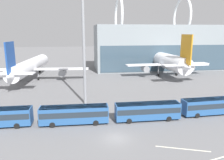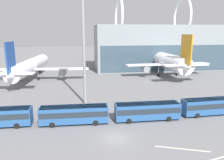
% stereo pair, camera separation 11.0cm
% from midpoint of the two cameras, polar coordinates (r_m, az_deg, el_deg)
% --- Properties ---
extents(ground_plane, '(440.00, 440.00, 0.00)m').
position_cam_midpoint_polar(ground_plane, '(35.50, 1.16, -14.95)').
color(ground_plane, slate).
extents(terminal_building, '(105.95, 21.78, 31.43)m').
position_cam_midpoint_polar(terminal_building, '(112.62, 24.04, 8.17)').
color(terminal_building, gray).
rests_on(terminal_building, ground_plane).
extents(airliner_at_gate_near, '(40.71, 41.38, 13.76)m').
position_cam_midpoint_polar(airliner_at_gate_near, '(80.20, -20.77, 3.29)').
color(airliner_at_gate_near, white).
rests_on(airliner_at_gate_near, ground_plane).
extents(airliner_at_gate_far, '(31.94, 36.10, 15.57)m').
position_cam_midpoint_polar(airliner_at_gate_far, '(85.12, 14.20, 4.80)').
color(airliner_at_gate_far, white).
rests_on(airliner_at_gate_far, ground_plane).
extents(shuttle_bus_1, '(12.25, 2.97, 3.31)m').
position_cam_midpoint_polar(shuttle_bus_1, '(40.29, -9.78, -8.66)').
color(shuttle_bus_1, '#285693').
rests_on(shuttle_bus_1, ground_plane).
extents(shuttle_bus_2, '(12.20, 2.78, 3.31)m').
position_cam_midpoint_polar(shuttle_bus_2, '(41.89, 9.29, -7.80)').
color(shuttle_bus_2, '#285693').
rests_on(shuttle_bus_2, ground_plane).
extents(shuttle_bus_3, '(12.29, 3.16, 3.31)m').
position_cam_midpoint_polar(shuttle_bus_3, '(48.34, 24.61, -6.03)').
color(shuttle_bus_3, '#285693').
rests_on(shuttle_bus_3, ground_plane).
extents(floodlight_mast, '(3.10, 3.10, 30.43)m').
position_cam_midpoint_polar(floodlight_mast, '(48.87, -7.57, 17.35)').
color(floodlight_mast, gray).
rests_on(floodlight_mast, ground_plane).
extents(lane_stripe_0, '(11.45, 3.15, 0.01)m').
position_cam_midpoint_polar(lane_stripe_0, '(33.31, 25.36, -18.23)').
color(lane_stripe_0, silver).
rests_on(lane_stripe_0, ground_plane).
extents(lane_stripe_2, '(7.26, 2.85, 0.01)m').
position_cam_midpoint_polar(lane_stripe_2, '(34.18, 17.97, -16.75)').
color(lane_stripe_2, silver).
rests_on(lane_stripe_2, ground_plane).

